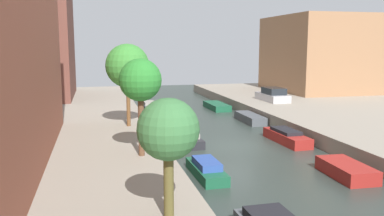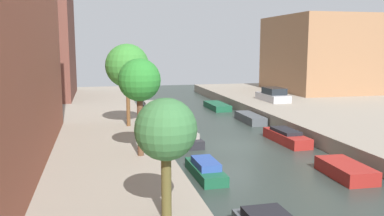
{
  "view_description": "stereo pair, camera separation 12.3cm",
  "coord_description": "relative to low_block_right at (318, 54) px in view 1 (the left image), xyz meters",
  "views": [
    {
      "loc": [
        -8.69,
        -24.56,
        6.48
      ],
      "look_at": [
        -1.34,
        6.35,
        1.63
      ],
      "focal_mm": 38.26,
      "sensor_mm": 36.0,
      "label": 1
    },
    {
      "loc": [
        -8.57,
        -24.59,
        6.48
      ],
      "look_at": [
        -1.34,
        6.35,
        1.63
      ],
      "focal_mm": 38.26,
      "sensor_mm": 36.0,
      "label": 2
    }
  ],
  "objects": [
    {
      "name": "low_block_right",
      "position": [
        0.0,
        0.0,
        0.0
      ],
      "size": [
        10.0,
        12.9,
        9.04
      ],
      "primitive_type": "cube",
      "color": "#9E704C",
      "rests_on": "quay_right"
    },
    {
      "name": "moored_boat_right_2",
      "position": [
        -14.63,
        -28.23,
        -5.18
      ],
      "size": [
        1.77,
        3.44,
        0.69
      ],
      "color": "maroon",
      "rests_on": "ground_plane"
    },
    {
      "name": "moored_boat_left_4",
      "position": [
        -21.12,
        -11.71,
        -5.18
      ],
      "size": [
        1.61,
        3.18,
        0.77
      ],
      "color": "#232328",
      "rests_on": "ground_plane"
    },
    {
      "name": "ground_plane",
      "position": [
        -18.0,
        -21.03,
        -5.52
      ],
      "size": [
        84.0,
        84.0,
        0.0
      ],
      "primitive_type": "plane",
      "color": "#2D3833"
    },
    {
      "name": "moored_boat_right_5",
      "position": [
        -14.54,
        -5.56,
        -5.22
      ],
      "size": [
        1.76,
        4.6,
        0.61
      ],
      "color": "#195638",
      "rests_on": "ground_plane"
    },
    {
      "name": "parked_car",
      "position": [
        -9.38,
        -7.85,
        -3.96
      ],
      "size": [
        1.96,
        4.54,
        1.35
      ],
      "color": "#B7B7BC",
      "rests_on": "quay_right"
    },
    {
      "name": "street_tree_0",
      "position": [
        -24.52,
        -33.28,
        -1.67
      ],
      "size": [
        1.98,
        1.98,
        3.89
      ],
      "color": "brown",
      "rests_on": "quay_left"
    },
    {
      "name": "street_tree_1",
      "position": [
        -24.52,
        -25.52,
        -0.77
      ],
      "size": [
        2.11,
        2.11,
        4.87
      ],
      "color": "brown",
      "rests_on": "quay_left"
    },
    {
      "name": "moored_boat_right_4",
      "position": [
        -13.87,
        -13.2,
        -5.18
      ],
      "size": [
        1.35,
        4.33,
        0.68
      ],
      "color": "#4C5156",
      "rests_on": "ground_plane"
    },
    {
      "name": "street_tree_2",
      "position": [
        -24.52,
        -17.62,
        -0.4
      ],
      "size": [
        2.96,
        2.96,
        5.62
      ],
      "color": "brown",
      "rests_on": "quay_left"
    },
    {
      "name": "moored_boat_left_5",
      "position": [
        -21.26,
        -3.74,
        -5.22
      ],
      "size": [
        1.32,
        4.29,
        0.73
      ],
      "color": "#4C5156",
      "rests_on": "ground_plane"
    },
    {
      "name": "moored_boat_left_2",
      "position": [
        -21.42,
        -26.57,
        -5.16
      ],
      "size": [
        1.29,
        3.81,
        0.87
      ],
      "color": "#195638",
      "rests_on": "ground_plane"
    },
    {
      "name": "moored_boat_left_3",
      "position": [
        -21.04,
        -19.7,
        -5.14
      ],
      "size": [
        1.91,
        3.9,
        0.9
      ],
      "color": "#232328",
      "rests_on": "ground_plane"
    },
    {
      "name": "moored_boat_right_3",
      "position": [
        -14.22,
        -20.83,
        -5.13
      ],
      "size": [
        1.53,
        4.57,
        0.89
      ],
      "color": "maroon",
      "rests_on": "ground_plane"
    }
  ]
}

